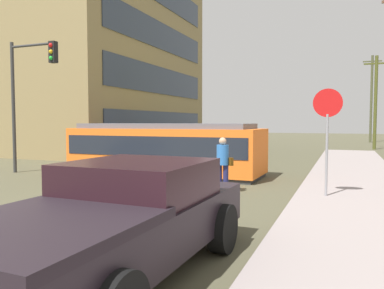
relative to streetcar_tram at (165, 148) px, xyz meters
name	(u,v)px	position (x,y,z in m)	size (l,w,h in m)	color
ground_plane	(183,171)	(0.30, 1.16, -1.07)	(120.00, 120.00, 0.00)	#504D37
sidewalk_curb_right	(357,199)	(7.10, -2.84, -1.00)	(3.20, 36.00, 0.14)	gray
lane_stripe_1	(50,212)	(0.30, -6.84, -1.07)	(0.16, 2.40, 0.01)	silver
lane_stripe_2	(136,186)	(0.30, -2.84, -1.07)	(0.16, 2.40, 0.01)	silver
lane_stripe_3	(217,161)	(0.30, 6.00, -1.07)	(0.16, 2.40, 0.01)	silver
lane_stripe_4	(244,153)	(0.30, 12.00, -1.07)	(0.16, 2.40, 0.01)	silver
corner_building	(78,48)	(-13.09, 11.22, 6.93)	(14.87, 17.12, 16.00)	olive
streetcar_tram	(165,148)	(0.00, 0.00, 0.00)	(7.92, 2.68, 2.07)	orange
city_bus	(209,141)	(-0.43, 6.59, 0.00)	(2.65, 5.47, 1.86)	yellow
pedestrian_crossing	(223,162)	(3.38, -2.99, -0.13)	(0.51, 0.36, 1.67)	#212151
pickup_truck_parked	(119,219)	(3.89, -9.43, -0.27)	(2.38, 5.05, 1.55)	black
parked_sedan_mid	(122,150)	(-4.54, 3.96, -0.45)	(2.09, 4.56, 1.19)	#A41E1C
parked_sedan_far	(167,143)	(-4.78, 10.24, -0.45)	(2.20, 4.34, 1.19)	#37602E
parked_sedan_furthest	(195,139)	(-5.11, 16.51, -0.45)	(2.18, 4.62, 1.19)	#2F5D2C
stop_sign	(327,120)	(6.31, -3.04, 1.12)	(0.76, 0.07, 2.88)	gray
traffic_light_mast	(29,82)	(-5.28, -1.79, 2.68)	(2.37, 0.33, 5.43)	#333333
utility_pole_far	(376,101)	(8.92, 18.74, 2.70)	(1.80, 0.24, 7.20)	#4A4E1F
utility_pole_distant	(371,97)	(9.26, 29.80, 3.60)	(1.80, 0.24, 8.96)	#4A4D30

